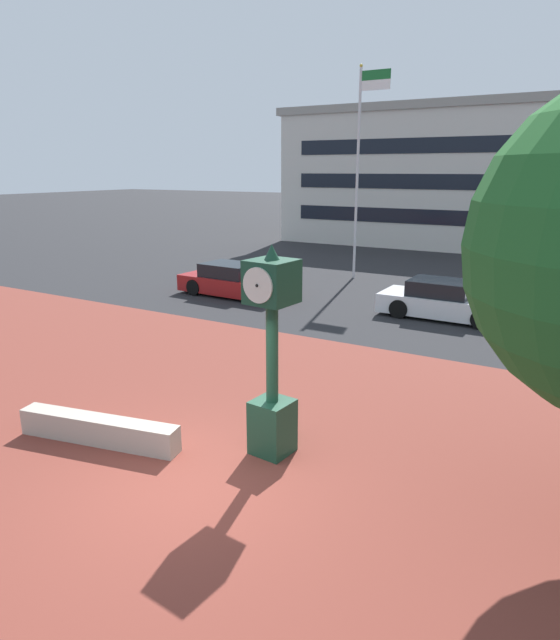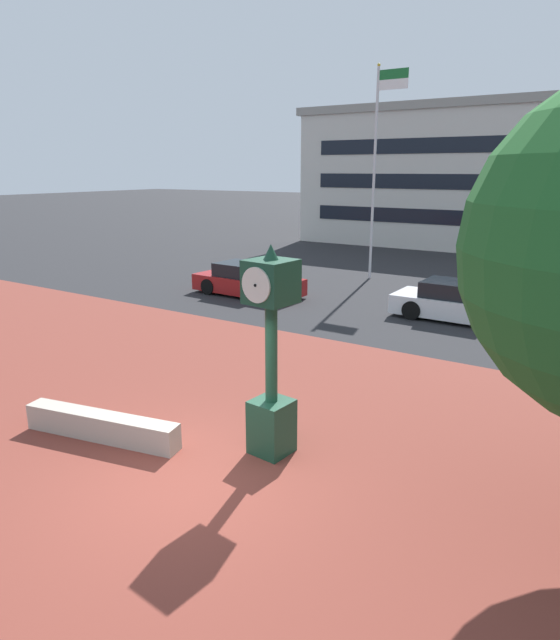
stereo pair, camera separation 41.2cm
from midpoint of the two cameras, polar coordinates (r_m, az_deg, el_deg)
The scene contains 8 objects.
ground_plane at distance 9.32m, azimuth -10.12°, elevation -16.49°, with size 200.00×200.00×0.00m, color #262628.
plaza_brick_paving at distance 10.72m, azimuth -3.06°, elevation -11.71°, with size 44.00×12.04×0.01m, color brown.
planter_wall at distance 10.88m, azimuth -19.41°, elevation -10.75°, with size 3.20×0.40×0.50m, color #ADA393.
street_clock at distance 9.35m, azimuth -2.09°, elevation -3.79°, with size 0.80×0.84×3.72m.
car_street_mid at distance 19.31m, azimuth 16.13°, elevation 1.89°, with size 4.36×1.94×1.28m.
car_street_far at distance 21.98m, azimuth -5.44°, elevation 4.02°, with size 4.57×2.07×1.28m.
flagpole_primary at distance 25.35m, azimuth 7.85°, elevation 16.04°, with size 1.40×0.14×9.19m.
civic_building at distance 40.32m, azimuth 25.34°, elevation 13.34°, with size 32.20×13.24×8.84m.
Camera 1 is at (5.07, -6.06, 4.89)m, focal length 30.75 mm.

